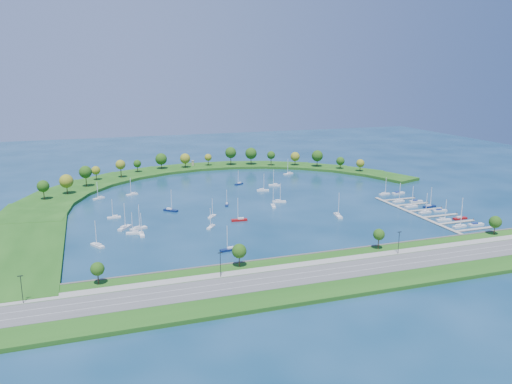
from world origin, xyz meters
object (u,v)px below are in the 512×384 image
object	(u,v)px
moored_boat_15	(338,215)
docked_boat_10	(384,194)
docked_boat_9	(416,201)
docked_boat_11	(398,193)
moored_boat_6	(125,227)
moored_boat_18	(239,219)
moored_boat_14	(288,173)
moored_boat_3	(275,185)
docked_boat_4	(425,212)
docked_boat_0	(459,226)
moored_boat_4	(132,194)
moored_boat_19	(227,204)
moored_boat_10	(263,190)
moored_boat_13	(229,249)
docked_boat_5	(440,210)
docked_boat_8	(398,201)
moored_boat_9	(99,198)
harbor_tower	(193,163)
dock_system	(426,213)
moored_boat_16	(212,216)
docked_boat_1	(476,224)
docked_boat_6	(411,206)
moored_boat_2	(138,228)
moored_boat_11	(171,210)
moored_boat_12	(114,217)
moored_boat_0	(211,226)
moored_boat_5	(142,234)
docked_boat_3	(460,218)
moored_boat_17	(273,205)
docked_boat_2	(444,219)
docked_boat_7	(429,206)
moored_boat_1	(239,183)
moored_boat_7	(98,245)
moored_boat_20	(134,232)

from	to	relation	value
moored_boat_15	docked_boat_10	xyz separation A→B (m)	(53.17, 36.02, -0.08)
docked_boat_9	docked_boat_11	distance (m)	21.99
moored_boat_6	moored_boat_18	distance (m)	60.54
moored_boat_14	moored_boat_3	bearing A→B (deg)	34.08
docked_boat_4	docked_boat_0	bearing A→B (deg)	-98.96
moored_boat_4	moored_boat_14	xyz separation A→B (m)	(123.18, 30.01, 0.04)
moored_boat_19	moored_boat_15	bearing A→B (deg)	68.17
moored_boat_10	moored_boat_4	bearing A→B (deg)	-177.43
moored_boat_13	docked_boat_5	world-z (taller)	moored_boat_13
moored_boat_15	moored_boat_6	bearing A→B (deg)	-86.89
docked_boat_8	moored_boat_18	bearing A→B (deg)	174.73
moored_boat_9	moored_boat_13	size ratio (longest dim) A/B	0.95
harbor_tower	docked_boat_11	bearing A→B (deg)	-50.98
harbor_tower	dock_system	world-z (taller)	harbor_tower
moored_boat_16	moored_boat_18	bearing A→B (deg)	-94.37
docked_boat_1	docked_boat_6	world-z (taller)	docked_boat_6
moored_boat_9	harbor_tower	bearing A→B (deg)	-165.76
moored_boat_2	moored_boat_11	bearing A→B (deg)	30.31
moored_boat_12	moored_boat_0	bearing A→B (deg)	141.20
moored_boat_5	moored_boat_11	bearing A→B (deg)	152.72
moored_boat_15	docked_boat_3	world-z (taller)	moored_boat_15
moored_boat_9	moored_boat_15	distance (m)	151.16
moored_boat_15	docked_boat_4	distance (m)	51.65
moored_boat_18	docked_boat_0	size ratio (longest dim) A/B	1.08
moored_boat_4	moored_boat_17	distance (m)	96.49
docked_boat_0	docked_boat_2	distance (m)	12.44
moored_boat_5	moored_boat_19	size ratio (longest dim) A/B	1.19
docked_boat_2	docked_boat_4	bearing A→B (deg)	99.01
moored_boat_5	docked_boat_0	world-z (taller)	docked_boat_0
harbor_tower	moored_boat_0	distance (m)	170.16
docked_boat_6	docked_boat_9	bearing A→B (deg)	36.01
moored_boat_9	docked_boat_7	size ratio (longest dim) A/B	0.93
moored_boat_0	moored_boat_1	distance (m)	103.27
moored_boat_6	moored_boat_12	xyz separation A→B (m)	(-3.98, 21.81, -0.08)
moored_boat_11	moored_boat_12	distance (m)	32.31
dock_system	moored_boat_11	bearing A→B (deg)	159.19
moored_boat_2	moored_boat_10	distance (m)	107.57
moored_boat_7	docked_boat_2	bearing A→B (deg)	-126.31
moored_boat_3	docked_boat_0	size ratio (longest dim) A/B	0.98
harbor_tower	moored_boat_17	distance (m)	140.97
moored_boat_7	moored_boat_17	size ratio (longest dim) A/B	1.09
moored_boat_1	moored_boat_6	world-z (taller)	moored_boat_6
docked_boat_8	docked_boat_9	xyz separation A→B (m)	(10.46, -3.44, -0.29)
moored_boat_0	moored_boat_5	world-z (taller)	moored_boat_5
dock_system	docked_boat_4	bearing A→B (deg)	80.81
docked_boat_10	moored_boat_5	bearing A→B (deg)	-175.78
docked_boat_2	moored_boat_4	bearing A→B (deg)	152.70
moored_boat_15	moored_boat_20	bearing A→B (deg)	-81.97
moored_boat_3	moored_boat_17	size ratio (longest dim) A/B	1.04
docked_boat_11	docked_boat_1	bearing A→B (deg)	-96.57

